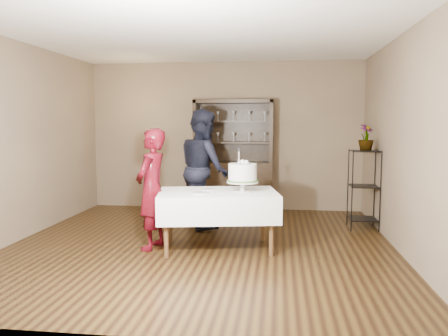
{
  "coord_description": "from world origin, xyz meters",
  "views": [
    {
      "loc": [
        1.0,
        -5.52,
        1.61
      ],
      "look_at": [
        0.29,
        0.1,
        1.01
      ],
      "focal_mm": 35.0,
      "sensor_mm": 36.0,
      "label": 1
    }
  ],
  "objects_px": {
    "cake": "(243,174)",
    "china_hutch": "(234,175)",
    "man": "(204,169)",
    "potted_plant": "(366,137)",
    "woman": "(152,189)",
    "plant_etagere": "(364,186)",
    "cake_table": "(218,205)"
  },
  "relations": [
    {
      "from": "cake",
      "to": "china_hutch",
      "type": "bearing_deg",
      "value": 98.6
    },
    {
      "from": "man",
      "to": "potted_plant",
      "type": "xyz_separation_m",
      "value": [
        2.41,
        0.14,
        0.48
      ]
    },
    {
      "from": "woman",
      "to": "man",
      "type": "relative_size",
      "value": 0.85
    },
    {
      "from": "china_hutch",
      "to": "man",
      "type": "height_order",
      "value": "china_hutch"
    },
    {
      "from": "china_hutch",
      "to": "potted_plant",
      "type": "xyz_separation_m",
      "value": [
        2.08,
        -1.09,
        0.72
      ]
    },
    {
      "from": "plant_etagere",
      "to": "woman",
      "type": "bearing_deg",
      "value": -153.74
    },
    {
      "from": "cake",
      "to": "potted_plant",
      "type": "relative_size",
      "value": 1.41
    },
    {
      "from": "woman",
      "to": "potted_plant",
      "type": "bearing_deg",
      "value": 126.29
    },
    {
      "from": "woman",
      "to": "potted_plant",
      "type": "distance_m",
      "value": 3.24
    },
    {
      "from": "cake",
      "to": "potted_plant",
      "type": "height_order",
      "value": "potted_plant"
    },
    {
      "from": "cake",
      "to": "man",
      "type": "bearing_deg",
      "value": 121.85
    },
    {
      "from": "woman",
      "to": "cake_table",
      "type": "bearing_deg",
      "value": 106.48
    },
    {
      "from": "plant_etagere",
      "to": "cake",
      "type": "relative_size",
      "value": 2.17
    },
    {
      "from": "cake_table",
      "to": "potted_plant",
      "type": "bearing_deg",
      "value": 32.33
    },
    {
      "from": "woman",
      "to": "man",
      "type": "distance_m",
      "value": 1.32
    },
    {
      "from": "china_hutch",
      "to": "cake_table",
      "type": "xyz_separation_m",
      "value": [
        0.05,
        -2.38,
        -0.1
      ]
    },
    {
      "from": "plant_etagere",
      "to": "potted_plant",
      "type": "height_order",
      "value": "potted_plant"
    },
    {
      "from": "china_hutch",
      "to": "woman",
      "type": "height_order",
      "value": "china_hutch"
    },
    {
      "from": "plant_etagere",
      "to": "potted_plant",
      "type": "xyz_separation_m",
      "value": [
        0.0,
        -0.04,
        0.73
      ]
    },
    {
      "from": "potted_plant",
      "to": "man",
      "type": "bearing_deg",
      "value": -176.74
    },
    {
      "from": "plant_etagere",
      "to": "potted_plant",
      "type": "bearing_deg",
      "value": -87.75
    },
    {
      "from": "man",
      "to": "woman",
      "type": "bearing_deg",
      "value": 132.8
    },
    {
      "from": "woman",
      "to": "man",
      "type": "xyz_separation_m",
      "value": [
        0.46,
        1.23,
        0.14
      ]
    },
    {
      "from": "china_hutch",
      "to": "man",
      "type": "xyz_separation_m",
      "value": [
        -0.33,
        -1.23,
        0.24
      ]
    },
    {
      "from": "china_hutch",
      "to": "potted_plant",
      "type": "distance_m",
      "value": 2.46
    },
    {
      "from": "man",
      "to": "cake",
      "type": "xyz_separation_m",
      "value": [
        0.68,
        -1.1,
        0.06
      ]
    },
    {
      "from": "plant_etagere",
      "to": "woman",
      "type": "height_order",
      "value": "woman"
    },
    {
      "from": "woman",
      "to": "man",
      "type": "bearing_deg",
      "value": 170.44
    },
    {
      "from": "man",
      "to": "cake",
      "type": "relative_size",
      "value": 3.27
    },
    {
      "from": "china_hutch",
      "to": "woman",
      "type": "xyz_separation_m",
      "value": [
        -0.79,
        -2.47,
        0.1
      ]
    },
    {
      "from": "china_hutch",
      "to": "cake_table",
      "type": "height_order",
      "value": "china_hutch"
    },
    {
      "from": "woman",
      "to": "cake",
      "type": "distance_m",
      "value": 1.16
    }
  ]
}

